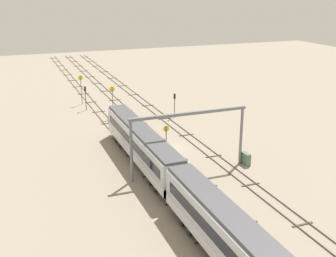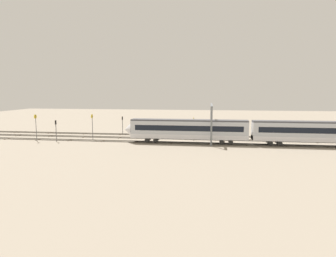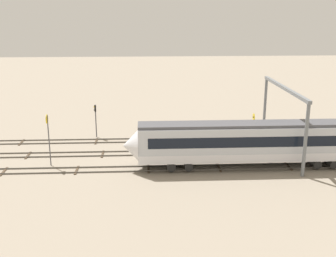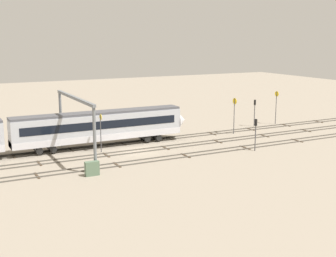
# 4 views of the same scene
# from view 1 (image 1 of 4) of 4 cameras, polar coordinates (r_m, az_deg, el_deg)

# --- Properties ---
(ground_plane) EXTENTS (204.83, 204.83, 0.00)m
(ground_plane) POSITION_cam_1_polar(r_m,az_deg,el_deg) (60.22, -0.07, -2.90)
(ground_plane) COLOR gray
(track_near_foreground) EXTENTS (188.83, 2.40, 0.16)m
(track_near_foreground) POSITION_cam_1_polar(r_m,az_deg,el_deg) (62.06, 4.24, -2.22)
(track_near_foreground) COLOR #59544C
(track_near_foreground) RESTS_ON ground
(track_second_near) EXTENTS (188.83, 2.40, 0.16)m
(track_second_near) POSITION_cam_1_polar(r_m,az_deg,el_deg) (60.19, -0.07, -2.84)
(track_second_near) COLOR #59544C
(track_second_near) RESTS_ON ground
(track_with_train) EXTENTS (188.83, 2.40, 0.16)m
(track_with_train) POSITION_cam_1_polar(r_m,az_deg,el_deg) (58.69, -4.63, -3.48)
(track_with_train) COLOR #59544C
(track_with_train) RESTS_ON ground
(overhead_gantry) EXTENTS (0.40, 15.40, 7.87)m
(overhead_gantry) POSITION_cam_1_polar(r_m,az_deg,el_deg) (51.11, 2.90, 0.05)
(overhead_gantry) COLOR slate
(overhead_gantry) RESTS_ON ground
(speed_sign_near_foreground) EXTENTS (0.14, 0.99, 5.72)m
(speed_sign_near_foreground) POSITION_cam_1_polar(r_m,az_deg,el_deg) (74.65, -7.57, 4.21)
(speed_sign_near_foreground) COLOR #4C4C51
(speed_sign_near_foreground) RESTS_ON ground
(speed_sign_mid_trackside) EXTENTS (0.14, 0.94, 5.79)m
(speed_sign_mid_trackside) POSITION_cam_1_polar(r_m,az_deg,el_deg) (84.80, -11.75, 5.71)
(speed_sign_mid_trackside) COLOR #4C4C51
(speed_sign_mid_trackside) RESTS_ON ground
(speed_sign_far_trackside) EXTENTS (0.14, 0.80, 5.15)m
(speed_sign_far_trackside) POSITION_cam_1_polar(r_m,az_deg,el_deg) (54.68, -0.25, -1.54)
(speed_sign_far_trackside) COLOR #4C4C51
(speed_sign_far_trackside) RESTS_ON ground
(signal_light_trackside_approach) EXTENTS (0.31, 0.32, 4.35)m
(signal_light_trackside_approach) POSITION_cam_1_polar(r_m,az_deg,el_deg) (74.45, 0.89, 3.63)
(signal_light_trackside_approach) COLOR #4C4C51
(signal_light_trackside_approach) RESTS_ON ground
(signal_light_trackside_departure) EXTENTS (0.31, 0.32, 4.58)m
(signal_light_trackside_departure) POSITION_cam_1_polar(r_m,az_deg,el_deg) (80.54, -11.17, 4.53)
(signal_light_trackside_departure) COLOR #4C4C51
(signal_light_trackside_departure) RESTS_ON ground
(relay_cabinet) EXTENTS (1.59, 0.62, 1.61)m
(relay_cabinet) POSITION_cam_1_polar(r_m,az_deg,el_deg) (55.96, 10.54, -4.06)
(relay_cabinet) COLOR #597259
(relay_cabinet) RESTS_ON ground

